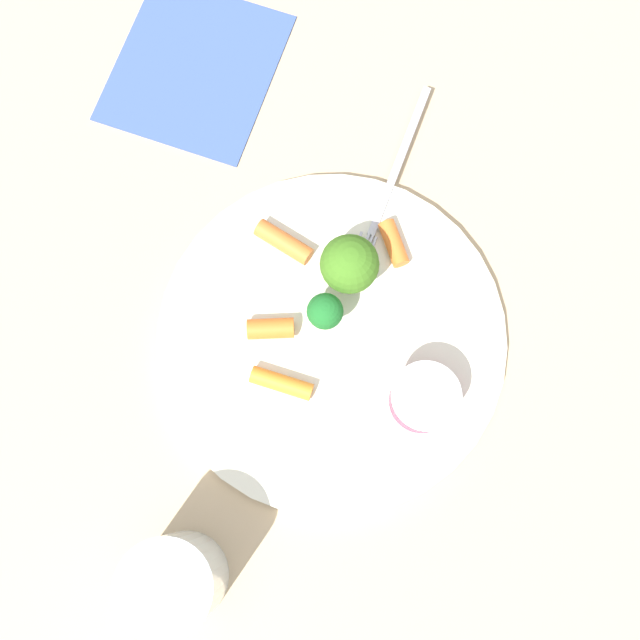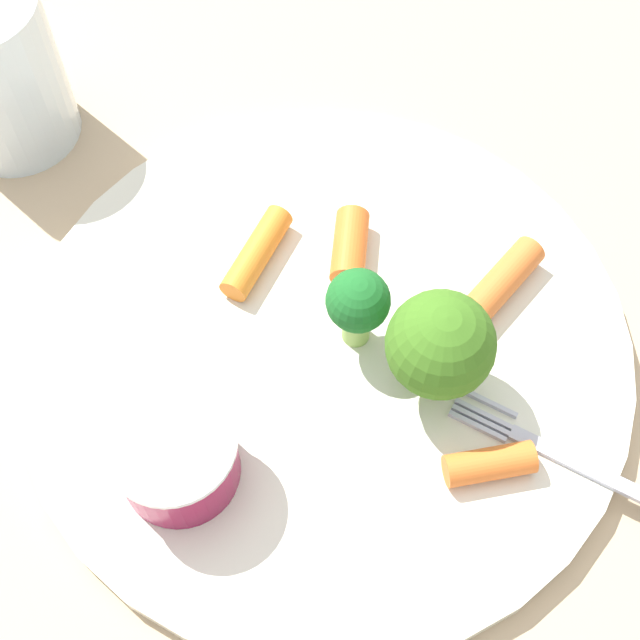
# 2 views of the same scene
# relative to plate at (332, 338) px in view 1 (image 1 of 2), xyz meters

# --- Properties ---
(ground_plane) EXTENTS (2.40, 2.40, 0.00)m
(ground_plane) POSITION_rel_plate_xyz_m (0.00, 0.00, -0.01)
(ground_plane) COLOR tan
(plate) EXTENTS (0.29, 0.29, 0.01)m
(plate) POSITION_rel_plate_xyz_m (0.00, 0.00, 0.00)
(plate) COLOR silver
(plate) RESTS_ON ground_plane
(sauce_cup) EXTENTS (0.05, 0.05, 0.04)m
(sauce_cup) POSITION_rel_plate_xyz_m (0.03, 0.08, 0.02)
(sauce_cup) COLOR maroon
(sauce_cup) RESTS_ON plate
(broccoli_floret_0) EXTENTS (0.05, 0.05, 0.06)m
(broccoli_floret_0) POSITION_rel_plate_xyz_m (-0.05, 0.00, 0.04)
(broccoli_floret_0) COLOR #95BE63
(broccoli_floret_0) RESTS_ON plate
(broccoli_floret_1) EXTENTS (0.03, 0.03, 0.05)m
(broccoli_floret_1) POSITION_rel_plate_xyz_m (-0.01, -0.01, 0.04)
(broccoli_floret_1) COLOR #93BE5E
(broccoli_floret_1) RESTS_ON plate
(carrot_stick_0) EXTENTS (0.04, 0.03, 0.01)m
(carrot_stick_0) POSITION_rel_plate_xyz_m (-0.09, 0.03, 0.01)
(carrot_stick_0) COLOR orange
(carrot_stick_0) RESTS_ON plate
(carrot_stick_1) EXTENTS (0.03, 0.04, 0.02)m
(carrot_stick_1) POSITION_rel_plate_xyz_m (0.01, -0.05, 0.01)
(carrot_stick_1) COLOR orange
(carrot_stick_1) RESTS_ON plate
(carrot_stick_2) EXTENTS (0.03, 0.05, 0.02)m
(carrot_stick_2) POSITION_rel_plate_xyz_m (-0.07, -0.06, 0.01)
(carrot_stick_2) COLOR orange
(carrot_stick_2) RESTS_ON plate
(carrot_stick_3) EXTENTS (0.02, 0.05, 0.01)m
(carrot_stick_3) POSITION_rel_plate_xyz_m (0.05, -0.03, 0.01)
(carrot_stick_3) COLOR orange
(carrot_stick_3) RESTS_ON plate
(fork) EXTENTS (0.18, 0.03, 0.00)m
(fork) POSITION_rel_plate_xyz_m (-0.15, 0.02, 0.01)
(fork) COLOR #B2B4C8
(fork) RESTS_ON plate
(drinking_glass) EXTENTS (0.07, 0.07, 0.09)m
(drinking_glass) POSITION_rel_plate_xyz_m (0.21, -0.06, 0.04)
(drinking_glass) COLOR silver
(drinking_glass) RESTS_ON ground_plane
(napkin) EXTENTS (0.17, 0.15, 0.00)m
(napkin) POSITION_rel_plate_xyz_m (-0.22, -0.19, -0.00)
(napkin) COLOR #3B5395
(napkin) RESTS_ON ground_plane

